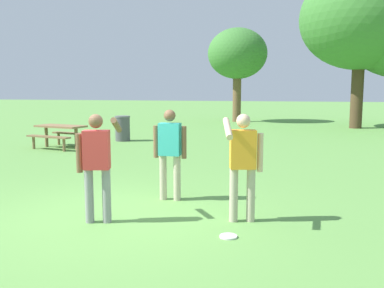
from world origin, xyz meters
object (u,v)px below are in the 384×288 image
(person_catcher, at_px, (97,160))
(tree_tall_left, at_px, (237,54))
(person_thrower, at_px, (243,159))
(tree_broad_center, at_px, (361,19))
(person_bystander, at_px, (170,149))
(frisbee, at_px, (228,236))
(picnic_table_near, at_px, (61,131))
(trash_can_beside_table, at_px, (123,128))

(person_catcher, relative_size, tree_tall_left, 0.30)
(person_thrower, xyz_separation_m, tree_broad_center, (4.03, 16.43, 4.43))
(person_bystander, bearing_deg, frisbee, -52.90)
(picnic_table_near, bearing_deg, person_catcher, -56.77)
(picnic_table_near, height_order, tree_tall_left, tree_tall_left)
(tree_tall_left, relative_size, tree_broad_center, 0.70)
(trash_can_beside_table, bearing_deg, person_bystander, -62.74)
(person_thrower, distance_m, person_bystander, 1.72)
(trash_can_beside_table, height_order, tree_broad_center, tree_broad_center)
(person_thrower, relative_size, person_catcher, 1.00)
(person_thrower, distance_m, picnic_table_near, 9.55)
(person_thrower, relative_size, picnic_table_near, 0.83)
(trash_can_beside_table, xyz_separation_m, tree_tall_left, (3.18, 10.35, 3.51))
(person_catcher, xyz_separation_m, frisbee, (2.01, -0.24, -0.95))
(person_catcher, bearing_deg, tree_broad_center, 70.03)
(person_thrower, bearing_deg, trash_can_beside_table, 121.62)
(tree_broad_center, bearing_deg, trash_can_beside_table, -141.95)
(person_bystander, relative_size, tree_broad_center, 0.21)
(tree_tall_left, bearing_deg, person_bystander, -87.10)
(picnic_table_near, relative_size, tree_tall_left, 0.36)
(person_catcher, distance_m, frisbee, 2.24)
(picnic_table_near, bearing_deg, tree_broad_center, 41.97)
(frisbee, distance_m, trash_can_beside_table, 11.11)
(person_bystander, height_order, tree_tall_left, tree_tall_left)
(person_thrower, relative_size, tree_broad_center, 0.21)
(person_thrower, xyz_separation_m, trash_can_beside_table, (-5.51, 8.96, -0.48))
(tree_tall_left, bearing_deg, frisbee, -83.66)
(picnic_table_near, xyz_separation_m, tree_tall_left, (4.48, 12.63, 3.43))
(person_thrower, bearing_deg, person_bystander, 144.99)
(person_catcher, relative_size, person_bystander, 1.00)
(person_bystander, bearing_deg, person_catcher, -115.68)
(person_bystander, bearing_deg, tree_tall_left, 92.90)
(tree_broad_center, bearing_deg, person_thrower, -103.78)
(trash_can_beside_table, relative_size, tree_tall_left, 0.17)
(person_bystander, xyz_separation_m, tree_tall_left, (-0.93, 18.32, 3.05))
(frisbee, distance_m, tree_broad_center, 18.45)
(frisbee, height_order, tree_tall_left, tree_tall_left)
(picnic_table_near, distance_m, tree_broad_center, 15.37)
(person_thrower, xyz_separation_m, tree_tall_left, (-2.34, 19.31, 3.03))
(frisbee, relative_size, trash_can_beside_table, 0.25)
(person_catcher, xyz_separation_m, trash_can_beside_table, (-3.39, 9.45, -0.48))
(person_catcher, bearing_deg, person_thrower, 13.18)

